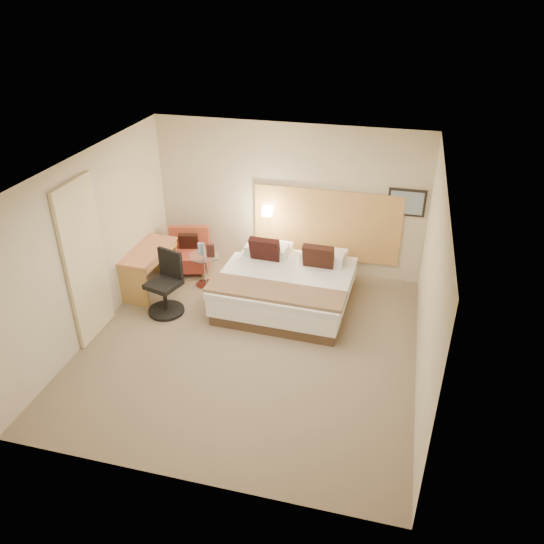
% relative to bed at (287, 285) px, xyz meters
% --- Properties ---
extents(floor, '(4.80, 5.00, 0.02)m').
position_rel_bed_xyz_m(floor, '(-0.26, -1.28, -0.34)').
color(floor, '#796851').
rests_on(floor, ground).
extents(ceiling, '(4.80, 5.00, 0.02)m').
position_rel_bed_xyz_m(ceiling, '(-0.26, -1.28, 2.38)').
color(ceiling, white).
rests_on(ceiling, floor).
extents(wall_back, '(4.80, 0.02, 2.70)m').
position_rel_bed_xyz_m(wall_back, '(-0.26, 1.23, 1.02)').
color(wall_back, beige).
rests_on(wall_back, floor).
extents(wall_front, '(4.80, 0.02, 2.70)m').
position_rel_bed_xyz_m(wall_front, '(-0.26, -3.79, 1.02)').
color(wall_front, beige).
rests_on(wall_front, floor).
extents(wall_left, '(0.02, 5.00, 2.70)m').
position_rel_bed_xyz_m(wall_left, '(-2.67, -1.28, 1.02)').
color(wall_left, beige).
rests_on(wall_left, floor).
extents(wall_right, '(0.02, 5.00, 2.70)m').
position_rel_bed_xyz_m(wall_right, '(2.15, -1.28, 1.02)').
color(wall_right, beige).
rests_on(wall_right, floor).
extents(headboard_panel, '(2.60, 0.04, 1.30)m').
position_rel_bed_xyz_m(headboard_panel, '(0.44, 1.19, 0.62)').
color(headboard_panel, tan).
rests_on(headboard_panel, wall_back).
extents(art_frame, '(0.62, 0.03, 0.47)m').
position_rel_bed_xyz_m(art_frame, '(1.76, 1.20, 1.17)').
color(art_frame, black).
rests_on(art_frame, wall_back).
extents(art_canvas, '(0.54, 0.01, 0.39)m').
position_rel_bed_xyz_m(art_canvas, '(1.76, 1.18, 1.17)').
color(art_canvas, '#758DA2').
rests_on(art_canvas, wall_back).
extents(lamp_arm, '(0.02, 0.12, 0.02)m').
position_rel_bed_xyz_m(lamp_arm, '(-0.61, 1.14, 0.82)').
color(lamp_arm, white).
rests_on(lamp_arm, wall_back).
extents(lamp_shade, '(0.15, 0.15, 0.15)m').
position_rel_bed_xyz_m(lamp_shade, '(-0.61, 1.08, 0.82)').
color(lamp_shade, '#FFEDC6').
rests_on(lamp_shade, wall_back).
extents(curtain, '(0.06, 0.90, 2.42)m').
position_rel_bed_xyz_m(curtain, '(-2.62, -1.53, 0.89)').
color(curtain, beige).
rests_on(curtain, wall_left).
extents(bottle_a, '(0.08, 0.08, 0.21)m').
position_rel_bed_xyz_m(bottle_a, '(-1.60, 0.25, 0.36)').
color(bottle_a, '#91C3E1').
rests_on(bottle_a, side_table).
extents(bottle_b, '(0.08, 0.08, 0.21)m').
position_rel_bed_xyz_m(bottle_b, '(-1.54, 0.25, 0.36)').
color(bottle_b, '#7F9FC5').
rests_on(bottle_b, side_table).
extents(menu_folder, '(0.15, 0.08, 0.23)m').
position_rel_bed_xyz_m(menu_folder, '(-1.38, 0.20, 0.37)').
color(menu_folder, '#391B17').
rests_on(menu_folder, side_table).
extents(bed, '(2.17, 2.11, 1.02)m').
position_rel_bed_xyz_m(bed, '(0.00, 0.00, 0.00)').
color(bed, '#493524').
rests_on(bed, floor).
extents(lounge_chair, '(0.87, 0.81, 0.77)m').
position_rel_bed_xyz_m(lounge_chair, '(-2.01, 0.70, -0.02)').
color(lounge_chair, '#9C6D49').
rests_on(lounge_chair, floor).
extents(side_table, '(0.63, 0.63, 0.59)m').
position_rel_bed_xyz_m(side_table, '(-1.51, 0.21, -0.01)').
color(side_table, silver).
rests_on(side_table, floor).
extents(desk, '(0.60, 1.23, 0.75)m').
position_rel_bed_xyz_m(desk, '(-2.37, -0.12, 0.26)').
color(desk, '#D17C51').
rests_on(desk, floor).
extents(desk_chair, '(0.72, 0.72, 1.03)m').
position_rel_bed_xyz_m(desk_chair, '(-1.81, -0.72, 0.09)').
color(desk_chair, black).
rests_on(desk_chair, floor).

